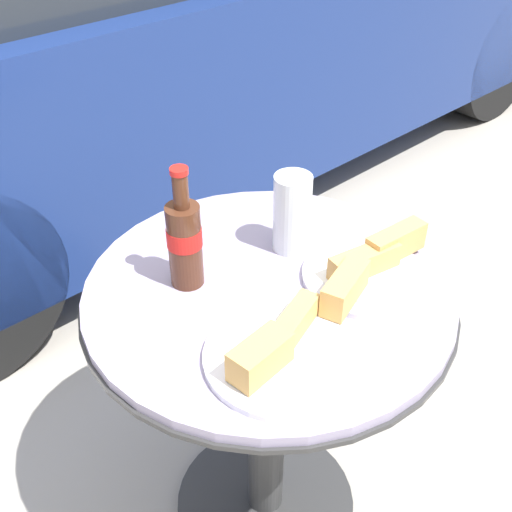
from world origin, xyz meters
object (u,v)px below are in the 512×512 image
object	(u,v)px
drinking_glass	(292,216)
bistro_table	(267,361)
cola_bottle_left	(185,240)
parked_car	(162,4)
lunch_plate_near	(281,351)
lunch_plate_far	(367,269)

from	to	relation	value
drinking_glass	bistro_table	bearing A→B (deg)	-152.85
cola_bottle_left	drinking_glass	size ratio (longest dim) A/B	1.49
bistro_table	parked_car	bearing A→B (deg)	59.99
bistro_table	lunch_plate_near	world-z (taller)	lunch_plate_near
bistro_table	parked_car	size ratio (longest dim) A/B	0.15
bistro_table	lunch_plate_far	bearing A→B (deg)	-36.62
lunch_plate_near	cola_bottle_left	bearing A→B (deg)	87.26
lunch_plate_near	parked_car	distance (m)	2.15
drinking_glass	lunch_plate_near	size ratio (longest dim) A/B	0.61
bistro_table	lunch_plate_far	distance (m)	0.28
cola_bottle_left	lunch_plate_near	xyz separation A→B (m)	(-0.01, -0.26, -0.07)
cola_bottle_left	lunch_plate_near	size ratio (longest dim) A/B	0.91
cola_bottle_left	lunch_plate_far	world-z (taller)	cola_bottle_left
lunch_plate_near	lunch_plate_far	distance (m)	0.26
drinking_glass	lunch_plate_far	bearing A→B (deg)	-80.34
drinking_glass	lunch_plate_far	size ratio (longest dim) A/B	0.53
bistro_table	cola_bottle_left	distance (m)	0.32
drinking_glass	lunch_plate_near	world-z (taller)	drinking_glass
lunch_plate_far	bistro_table	bearing A→B (deg)	143.38
bistro_table	lunch_plate_near	bearing A→B (deg)	-127.34
drinking_glass	parked_car	bearing A→B (deg)	62.17
parked_car	cola_bottle_left	bearing A→B (deg)	-124.21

